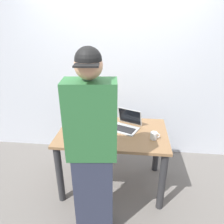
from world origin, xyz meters
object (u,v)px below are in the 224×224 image
Objects in this scene: beer_bottle_dark at (99,121)px; person_figure at (92,150)px; coffee_mug at (154,136)px; beer_bottle_green at (99,118)px; beer_bottle_amber at (90,119)px; laptop at (126,124)px.

person_figure is (0.05, -0.65, 0.04)m from beer_bottle_dark.
coffee_mug is at bearing -12.87° from beer_bottle_dark.
beer_bottle_dark is (0.01, -0.09, 0.00)m from beer_bottle_green.
beer_bottle_amber is (-0.12, 0.04, -0.00)m from beer_bottle_dark.
laptop is at bearing -0.08° from beer_bottle_green.
person_figure is at bearing -110.39° from laptop.
beer_bottle_amber reaches higher than beer_bottle_green.
beer_bottle_amber is at bearing 166.50° from coffee_mug.
beer_bottle_amber is 0.71m from person_figure.
beer_bottle_amber is at bearing 163.28° from beer_bottle_dark.
laptop is at bearing 6.33° from beer_bottle_amber.
laptop reaches higher than coffee_mug.
person_figure reaches higher than beer_bottle_green.
beer_bottle_green is at bearing 24.17° from beer_bottle_amber.
person_figure is (-0.27, -0.74, 0.10)m from laptop.
person_figure reaches higher than beer_bottle_amber.
beer_bottle_dark reaches higher than coffee_mug.
coffee_mug is at bearing -19.69° from beer_bottle_green.
beer_bottle_amber is at bearing 103.62° from person_figure.
beer_bottle_amber is 0.17× the size of person_figure.
beer_bottle_amber is 2.85× the size of coffee_mug.
person_figure is 17.12× the size of coffee_mug.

